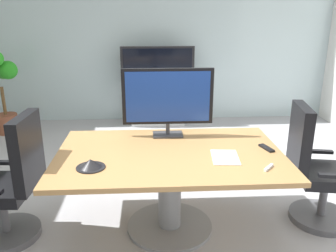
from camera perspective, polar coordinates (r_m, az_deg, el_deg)
name	(u,v)px	position (r m, az deg, el deg)	size (l,w,h in m)	color
ground_plane	(157,215)	(3.44, -1.77, -14.37)	(7.41, 7.41, 0.00)	#99999E
wall_back_glass_partition	(151,33)	(6.11, -2.79, 14.94)	(6.26, 0.10, 2.99)	#9EB2B7
conference_table	(170,172)	(3.01, 0.28, -7.54)	(1.88, 1.20, 0.73)	olive
office_chair_left	(11,189)	(3.20, -24.15, -9.41)	(0.61, 0.59, 1.09)	#4C4C51
office_chair_right	(315,175)	(3.42, 22.88, -7.36)	(0.63, 0.61, 1.09)	#4C4C51
tv_monitor	(168,98)	(3.23, -0.04, 4.52)	(0.84, 0.18, 0.64)	#333338
wall_display_unit	(158,99)	(5.91, -1.66, 4.49)	(1.20, 0.36, 1.31)	#B7BABC
potted_plant	(3,89)	(5.97, -25.25, 5.44)	(0.49, 0.45, 1.30)	brown
conference_phone	(91,164)	(2.71, -12.51, -6.07)	(0.22, 0.22, 0.07)	black
remote_control	(267,148)	(3.11, 15.76, -3.47)	(0.05, 0.17, 0.02)	black
whiteboard_marker	(269,168)	(2.74, 16.08, -6.53)	(0.13, 0.02, 0.02)	silver
paper_notepad	(225,157)	(2.86, 9.29, -5.06)	(0.21, 0.30, 0.01)	white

